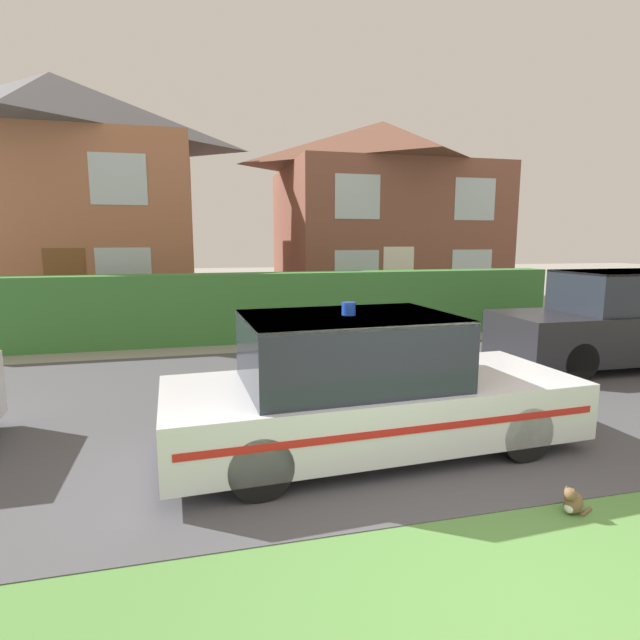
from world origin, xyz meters
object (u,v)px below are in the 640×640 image
object	(u,v)px
house_left	(59,194)
house_right	(382,212)
cat	(573,502)
police_car	(365,387)
neighbour_car_near	(622,321)

from	to	relation	value
house_left	house_right	xyz separation A→B (m)	(10.70, 0.22, -0.40)
cat	house_left	bearing A→B (deg)	-89.51
police_car	house_right	xyz separation A→B (m)	(4.93, 12.53, 2.59)
police_car	house_right	distance (m)	13.71
house_right	cat	bearing A→B (deg)	-104.34
cat	house_left	size ratio (longest dim) A/B	0.04
house_left	house_right	world-z (taller)	house_left
neighbour_car_near	police_car	bearing A→B (deg)	23.83
police_car	cat	bearing A→B (deg)	-55.42
police_car	neighbour_car_near	xyz separation A→B (m)	(5.79, 2.41, 0.12)
cat	house_left	xyz separation A→B (m)	(-7.06, 14.00, 3.59)
house_right	neighbour_car_near	bearing A→B (deg)	-85.10
house_left	cat	bearing A→B (deg)	-63.23
cat	neighbour_car_near	bearing A→B (deg)	-163.95
cat	house_right	xyz separation A→B (m)	(3.64, 14.22, 3.19)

